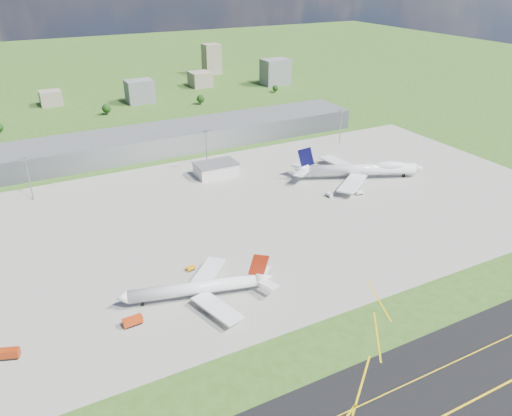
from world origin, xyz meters
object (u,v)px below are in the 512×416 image
fire_truck (133,321)px  tug_yellow (191,268)px  airliner_red_twin (199,288)px  van_white_far (359,193)px  airliner_blue_quad (362,170)px  van_white_near (329,195)px  crash_tender (9,354)px

fire_truck → tug_yellow: (33.24, 25.39, -0.70)m
tug_yellow → airliner_red_twin: bearing=-113.0°
fire_truck → van_white_far: 161.96m
airliner_blue_quad → fire_truck: bearing=-132.0°
tug_yellow → van_white_far: size_ratio=0.92×
airliner_red_twin → fire_truck: airliner_red_twin is taller
airliner_red_twin → tug_yellow: size_ratio=15.21×
tug_yellow → van_white_near: 107.24m
fire_truck → airliner_red_twin: bearing=5.2°
crash_tender → tug_yellow: (76.18, 22.85, -0.81)m
airliner_red_twin → van_white_far: 133.24m
airliner_blue_quad → van_white_far: 26.45m
airliner_red_twin → fire_truck: 29.64m
airliner_red_twin → tug_yellow: (4.09, 21.00, -3.74)m
airliner_blue_quad → van_white_near: (-34.75, -13.92, -4.90)m
airliner_red_twin → crash_tender: size_ratio=8.47×
fire_truck → tug_yellow: size_ratio=1.82×
airliner_blue_quad → crash_tender: bearing=-137.1°
van_white_far → crash_tender: bearing=-156.1°
crash_tender → tug_yellow: 79.54m
fire_truck → van_white_far: bearing=16.6°
fire_truck → van_white_far: size_ratio=1.67×
crash_tender → van_white_near: bearing=38.8°
van_white_near → van_white_far: (17.87, -5.84, -0.06)m
airliner_red_twin → fire_truck: bearing=23.0°
airliner_blue_quad → fire_truck: (-169.07, -75.15, -4.44)m
fire_truck → van_white_near: fire_truck is taller
airliner_red_twin → airliner_blue_quad: (139.92, 70.76, 1.40)m
airliner_red_twin → crash_tender: bearing=15.9°
airliner_red_twin → crash_tender: airliner_red_twin is taller
tug_yellow → fire_truck: bearing=-154.6°
crash_tender → van_white_near: 186.72m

